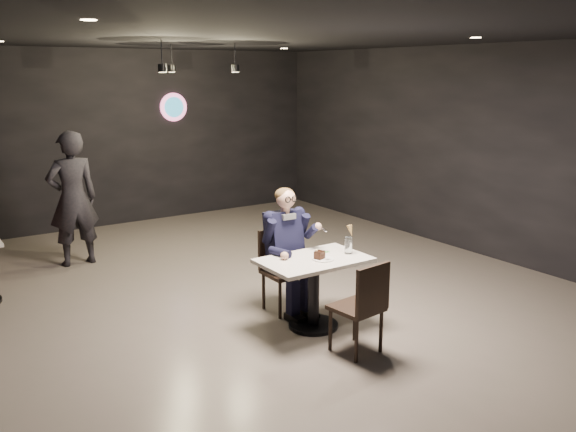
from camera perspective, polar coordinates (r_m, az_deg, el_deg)
floor at (r=7.35m, az=-1.82°, el=-7.49°), size 9.00×9.00×0.00m
wall_sign at (r=11.24m, az=-10.67°, el=9.98°), size 0.50×0.06×0.50m
pendant_lights at (r=8.64m, az=-9.25°, el=14.94°), size 1.40×1.20×0.36m
main_table at (r=6.38m, az=2.41°, el=-7.22°), size 1.10×0.70×0.75m
chair_far at (r=6.78m, az=-0.33°, el=-5.19°), size 0.42×0.46×0.92m
chair_near at (r=5.85m, az=6.40°, el=-8.36°), size 0.47×0.51×0.92m
seated_man at (r=6.70m, az=-0.34°, el=-3.08°), size 0.60×0.80×1.44m
dessert_plate at (r=6.23m, az=3.30°, el=-4.05°), size 0.22×0.22×0.01m
cake_slice at (r=6.22m, az=2.97°, el=-3.68°), size 0.12×0.11×0.07m
mint_leaf at (r=6.18m, az=3.70°, el=-3.37°), size 0.06×0.04×0.01m
sundae_glass at (r=6.43m, az=5.67°, el=-2.74°), size 0.08×0.08×0.18m
wafer_cone at (r=6.40m, az=5.89°, el=-1.40°), size 0.08×0.08×0.13m
passerby at (r=8.81m, az=-19.49°, el=1.53°), size 0.69×0.46×1.86m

